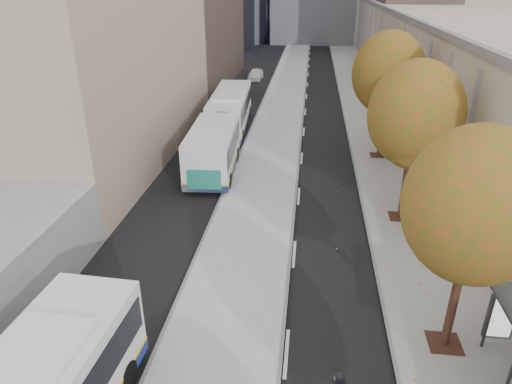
# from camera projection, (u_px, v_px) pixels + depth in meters

# --- Properties ---
(bus_platform) EXTENTS (4.25, 150.00, 0.15)m
(bus_platform) POSITION_uv_depth(u_px,v_px,m) (275.00, 134.00, 35.89)
(bus_platform) COLOR #ACACAC
(bus_platform) RESTS_ON ground
(sidewalk) EXTENTS (4.75, 150.00, 0.08)m
(sidewalk) POSITION_uv_depth(u_px,v_px,m) (379.00, 138.00, 35.05)
(sidewalk) COLOR gray
(sidewalk) RESTS_ON ground
(building_tan) EXTENTS (18.00, 92.00, 8.00)m
(building_tan) POSITION_uv_depth(u_px,v_px,m) (445.00, 40.00, 58.20)
(building_tan) COLOR #A39E83
(building_tan) RESTS_ON ground
(tree_c) EXTENTS (4.20, 4.20, 7.28)m
(tree_c) POSITION_uv_depth(u_px,v_px,m) (476.00, 206.00, 13.12)
(tree_c) COLOR #311B14
(tree_c) RESTS_ON sidewalk
(tree_d) EXTENTS (4.40, 4.40, 7.60)m
(tree_d) POSITION_uv_depth(u_px,v_px,m) (415.00, 114.00, 21.11)
(tree_d) COLOR #311B14
(tree_d) RESTS_ON sidewalk
(tree_e) EXTENTS (4.60, 4.60, 7.92)m
(tree_e) POSITION_uv_depth(u_px,v_px,m) (388.00, 73.00, 29.11)
(tree_e) COLOR #311B14
(tree_e) RESTS_ON sidewalk
(bus_far) EXTENTS (3.61, 18.00, 2.98)m
(bus_far) POSITION_uv_depth(u_px,v_px,m) (224.00, 124.00, 32.94)
(bus_far) COLOR silver
(bus_far) RESTS_ON ground
(distant_car) EXTENTS (1.70, 3.91, 1.31)m
(distant_car) POSITION_uv_depth(u_px,v_px,m) (256.00, 74.00, 54.79)
(distant_car) COLOR white
(distant_car) RESTS_ON ground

